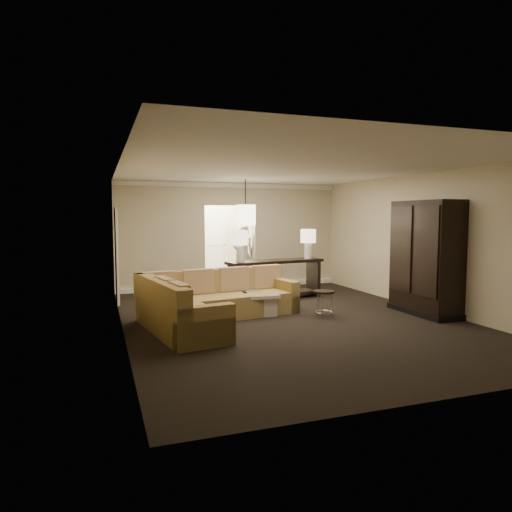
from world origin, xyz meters
name	(u,v)px	position (x,y,z in m)	size (l,w,h in m)	color
ground	(290,319)	(0.00, 0.00, 0.00)	(8.00, 8.00, 0.00)	black
wall_back	(231,236)	(0.00, 4.00, 1.40)	(6.00, 0.04, 2.80)	beige
wall_front	(447,267)	(0.00, -4.00, 1.40)	(6.00, 0.04, 2.80)	beige
wall_left	(121,248)	(-3.00, 0.00, 1.40)	(0.04, 8.00, 2.80)	beige
wall_right	(424,241)	(3.00, 0.00, 1.40)	(0.04, 8.00, 2.80)	beige
ceiling	(291,168)	(0.00, 0.00, 2.80)	(6.00, 8.00, 0.02)	white
crown_molding	(231,185)	(0.00, 3.95, 2.73)	(6.00, 0.10, 0.12)	white
baseboard	(231,286)	(0.00, 3.95, 0.06)	(6.00, 0.10, 0.12)	white
side_door	(117,255)	(-2.97, 2.80, 1.05)	(0.05, 0.90, 2.10)	white
foyer	(218,237)	(0.00, 5.34, 1.30)	(1.44, 2.02, 2.80)	white
sectional_sofa	(210,303)	(-1.48, 0.22, 0.36)	(3.16, 2.80, 0.91)	brown
coffee_table	(246,302)	(-0.61, 0.75, 0.22)	(1.07, 1.07, 0.44)	beige
console_table	(275,276)	(0.50, 2.00, 0.54)	(2.41, 0.92, 0.91)	black
armoire	(426,260)	(2.69, -0.44, 1.06)	(0.66, 1.54, 2.22)	black
drink_table	(324,298)	(0.69, -0.05, 0.36)	(0.40, 0.40, 0.50)	black
table_lamp_left	(240,241)	(-0.40, 1.85, 1.38)	(0.36, 0.36, 0.70)	white
table_lamp_right	(308,239)	(1.40, 2.15, 1.38)	(0.36, 0.36, 0.70)	white
pendant_light	(245,215)	(0.00, 2.70, 1.95)	(0.38, 0.38, 1.09)	black
person	(243,252)	(0.45, 4.30, 0.92)	(0.67, 0.44, 1.85)	beige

